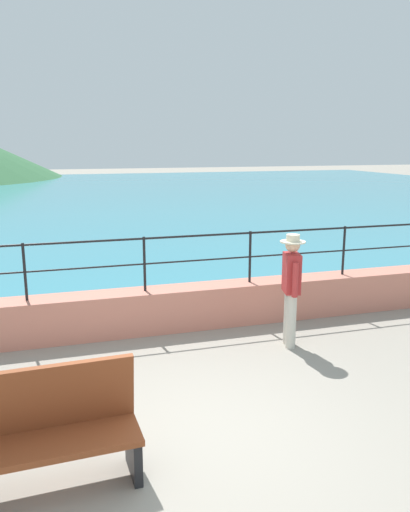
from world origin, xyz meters
name	(u,v)px	position (x,y,z in m)	size (l,w,h in m)	color
ground_plane	(199,434)	(0.00, 0.00, 0.00)	(120.00, 120.00, 0.00)	gray
promenade_wall	(146,311)	(0.00, 3.20, 0.35)	(20.00, 0.56, 0.70)	tan
railing	(144,253)	(0.00, 3.20, 1.32)	(18.44, 0.04, 0.90)	black
lake_water	(78,196)	(0.00, 25.84, 0.03)	(64.00, 44.32, 0.06)	teal
bench_main	(43,430)	(-1.56, -0.40, 0.56)	(1.72, 0.63, 1.13)	brown
person_walking	(291,285)	(2.01, 1.95, 0.98)	(0.38, 0.56, 1.75)	beige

